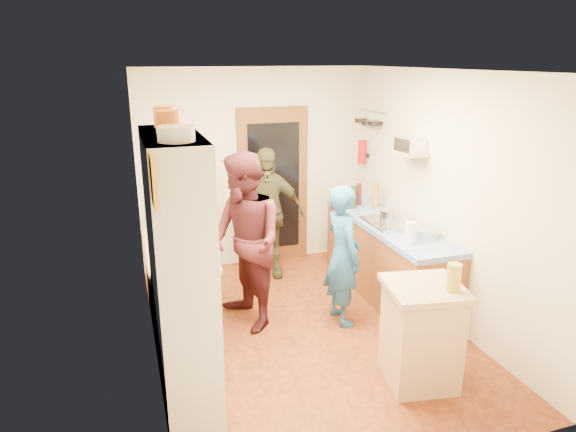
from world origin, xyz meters
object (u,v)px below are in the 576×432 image
hutch_body (181,279)px  person_back (266,213)px  island_base (421,337)px  person_hob (346,256)px  right_counter_base (387,261)px  person_left (246,241)px

hutch_body → person_back: (1.32, 2.29, -0.27)m
island_base → person_hob: 1.24m
right_counter_base → hutch_body: bearing=-152.5°
person_hob → hutch_body: bearing=112.8°
right_counter_base → person_left: size_ratio=1.20×
person_left → person_back: size_ratio=1.10×
island_base → person_left: (-1.16, 1.49, 0.49)m
person_left → person_hob: bearing=59.7°
hutch_body → person_hob: (1.77, 0.86, -0.35)m
hutch_body → island_base: (1.94, -0.32, -0.67)m
person_left → person_back: (0.54, 1.12, -0.08)m
right_counter_base → person_back: bearing=140.1°
island_base → right_counter_base: bearing=71.0°
person_left → right_counter_base: bearing=81.2°
person_hob → person_left: (-0.99, 0.30, 0.17)m
person_back → right_counter_base: bearing=-30.6°
hutch_body → person_hob: hutch_body is taller
island_base → person_left: size_ratio=0.47×
island_base → person_hob: size_ratio=0.58×
right_counter_base → person_left: 1.80m
hutch_body → person_left: hutch_body is taller
island_base → person_hob: bearing=98.3°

